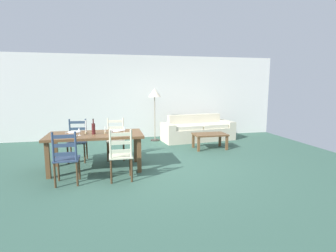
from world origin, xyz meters
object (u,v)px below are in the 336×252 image
at_px(coffee_table, 210,136).
at_px(dining_chair_far_right, 116,139).
at_px(dining_chair_near_left, 66,158).
at_px(dining_chair_near_right, 121,155).
at_px(standing_lamp, 155,96).
at_px(dining_chair_far_left, 77,140).
at_px(dining_table, 95,138).
at_px(wine_glass_near_right, 124,128).
at_px(coffee_cup_primary, 111,132).
at_px(wine_glass_near_left, 79,130).
at_px(couch, 197,131).
at_px(wine_bottle, 93,128).

bearing_deg(coffee_table, dining_chair_far_right, -169.65).
xyz_separation_m(dining_chair_near_left, dining_chair_near_right, (0.93, 0.00, 0.00)).
bearing_deg(standing_lamp, dining_chair_far_left, -138.59).
bearing_deg(dining_table, dining_chair_near_right, -58.54).
relative_size(dining_chair_far_right, wine_glass_near_right, 5.96).
distance_m(dining_table, wine_glass_near_right, 0.63).
bearing_deg(dining_chair_far_right, dining_chair_near_right, -87.82).
distance_m(dining_table, coffee_cup_primary, 0.35).
xyz_separation_m(dining_chair_near_left, dining_chair_far_right, (0.87, 1.53, 0.00)).
bearing_deg(wine_glass_near_right, dining_chair_near_left, -147.92).
xyz_separation_m(dining_chair_far_left, wine_glass_near_right, (1.02, -0.89, 0.38)).
relative_size(dining_chair_near_right, wine_glass_near_left, 5.96).
height_order(dining_chair_far_left, couch, dining_chair_far_left).
relative_size(dining_chair_near_right, dining_chair_far_right, 1.00).
bearing_deg(standing_lamp, wine_bottle, -122.43).
bearing_deg(dining_chair_near_left, wine_bottle, 59.66).
height_order(wine_glass_near_left, couch, wine_glass_near_left).
height_order(wine_glass_near_left, coffee_cup_primary, wine_glass_near_left).
distance_m(dining_chair_near_left, dining_chair_far_left, 1.53).
distance_m(coffee_table, standing_lamp, 2.18).
distance_m(coffee_cup_primary, couch, 3.72).
bearing_deg(dining_chair_far_left, dining_chair_near_left, -90.36).
bearing_deg(dining_chair_far_right, dining_table, -119.25).
height_order(dining_chair_far_left, wine_glass_near_left, dining_chair_far_left).
bearing_deg(dining_chair_far_left, standing_lamp, 41.41).
height_order(dining_table, wine_bottle, wine_bottle).
xyz_separation_m(wine_glass_near_left, standing_lamp, (1.96, 2.75, 0.55)).
relative_size(dining_chair_far_left, standing_lamp, 0.59).
xyz_separation_m(dining_chair_near_left, couch, (3.46, 3.21, -0.19)).
distance_m(wine_bottle, coffee_cup_primary, 0.35).
bearing_deg(coffee_cup_primary, dining_chair_near_left, -137.94).
bearing_deg(wine_glass_near_right, dining_chair_near_right, -98.78).
xyz_separation_m(wine_glass_near_right, standing_lamp, (1.09, 2.75, 0.55)).
relative_size(wine_bottle, coffee_cup_primary, 3.51).
distance_m(dining_chair_far_right, standing_lamp, 2.43).
xyz_separation_m(dining_chair_far_right, couch, (2.59, 1.68, -0.19)).
height_order(coffee_cup_primary, standing_lamp, standing_lamp).
height_order(wine_bottle, wine_glass_near_left, wine_bottle).
xyz_separation_m(dining_table, coffee_table, (2.96, 1.21, -0.31)).
xyz_separation_m(couch, standing_lamp, (-1.34, 0.19, 1.12)).
bearing_deg(coffee_cup_primary, coffee_table, 26.16).
xyz_separation_m(dining_table, standing_lamp, (1.67, 2.61, 0.75)).
distance_m(dining_chair_far_right, wine_glass_near_left, 1.20).
relative_size(dining_chair_far_left, wine_glass_near_left, 5.96).
xyz_separation_m(dining_chair_far_left, standing_lamp, (2.11, 1.86, 0.93)).
height_order(dining_chair_near_right, wine_glass_near_right, dining_chair_near_right).
distance_m(wine_glass_near_right, coffee_table, 2.78).
bearing_deg(dining_chair_far_left, wine_bottle, -62.39).
bearing_deg(wine_glass_near_left, wine_glass_near_right, -0.06).
bearing_deg(coffee_table, dining_chair_near_left, -149.71).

